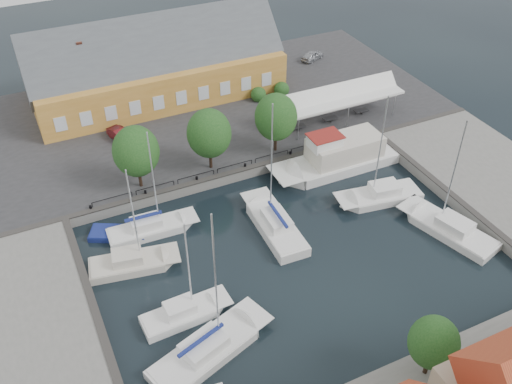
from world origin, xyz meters
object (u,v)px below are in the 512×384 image
west_boat_b (132,265)px  west_boat_a (151,230)px  east_boat_c (449,230)px  center_sailboat (275,226)px  warehouse (151,69)px  tent_canopy (340,98)px  west_boat_c (184,315)px  car_silver (312,56)px  launch_nw (117,235)px  west_boat_d (209,351)px  car_red (121,135)px  east_boat_a (380,197)px  trawler (338,159)px

west_boat_b → west_boat_a: bearing=52.7°
east_boat_c → west_boat_a: east_boat_c is taller
center_sailboat → warehouse: bearing=95.7°
warehouse → tent_canopy: warehouse is taller
east_boat_c → west_boat_c: east_boat_c is taller
car_silver → launch_nw: car_silver is taller
center_sailboat → west_boat_d: bearing=-136.1°
car_red → tent_canopy: bearing=-31.5°
west_boat_a → west_boat_d: 13.85m
west_boat_a → west_boat_c: size_ratio=1.12×
west_boat_d → center_sailboat: bearing=43.9°
center_sailboat → east_boat_c: (13.45, -6.84, -0.10)m
warehouse → west_boat_d: bearing=-101.6°
tent_canopy → west_boat_c: bearing=-143.4°
car_red → launch_nw: car_red is taller
east_boat_c → car_red: bearing=131.3°
car_silver → center_sailboat: 32.90m
west_boat_d → car_red: bearing=87.3°
tent_canopy → center_sailboat: 18.90m
tent_canopy → car_red: size_ratio=3.72×
warehouse → west_boat_a: warehouse is taller
west_boat_a → launch_nw: west_boat_a is taller
east_boat_c → west_boat_a: size_ratio=1.08×
east_boat_c → west_boat_c: size_ratio=1.21×
warehouse → tent_canopy: 21.63m
west_boat_a → warehouse: bearing=71.7°
warehouse → east_boat_a: size_ratio=2.47×
car_silver → launch_nw: size_ratio=0.67×
west_boat_b → launch_nw: 4.26m
center_sailboat → launch_nw: (-12.62, 5.10, -0.27)m
west_boat_c → launch_nw: (-2.20, 10.98, -0.17)m
car_silver → east_boat_c: bearing=146.7°
car_red → center_sailboat: size_ratio=0.30×
east_boat_a → west_boat_b: (-23.25, 1.27, -0.00)m
car_red → warehouse: bearing=35.9°
east_boat_c → west_boat_c: (-23.87, 0.97, 0.00)m
warehouse → west_boat_c: bearing=-103.7°
west_boat_b → west_boat_c: west_boat_b is taller
west_boat_b → east_boat_a: bearing=-3.1°
west_boat_a → west_boat_b: 4.30m
warehouse → west_boat_d: west_boat_d is taller
warehouse → west_boat_d: 36.69m
west_boat_a → west_boat_d: (-0.11, -13.85, -0.00)m
car_red → west_boat_d: (-1.32, -27.84, -1.35)m
warehouse → east_boat_c: (16.06, -32.97, -4.17)m
west_boat_b → tent_canopy: bearing=23.4°
car_silver → center_sailboat: bearing=120.7°
trawler → east_boat_c: bearing=-74.6°
car_silver → west_boat_a: size_ratio=0.33×
center_sailboat → launch_nw: center_sailboat is taller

